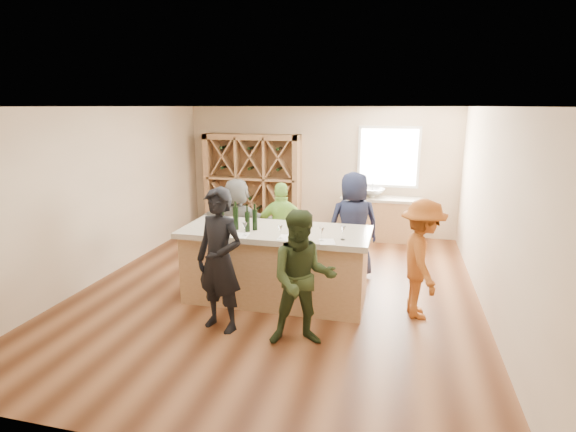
% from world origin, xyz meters
% --- Properties ---
extents(floor, '(6.00, 7.00, 0.10)m').
position_xyz_m(floor, '(0.00, 0.00, -0.05)').
color(floor, brown).
rests_on(floor, ground).
extents(ceiling, '(6.00, 7.00, 0.10)m').
position_xyz_m(ceiling, '(0.00, 0.00, 2.85)').
color(ceiling, white).
rests_on(ceiling, ground).
extents(wall_back, '(6.00, 0.10, 2.80)m').
position_xyz_m(wall_back, '(0.00, 3.55, 1.40)').
color(wall_back, beige).
rests_on(wall_back, ground).
extents(wall_front, '(6.00, 0.10, 2.80)m').
position_xyz_m(wall_front, '(0.00, -3.55, 1.40)').
color(wall_front, beige).
rests_on(wall_front, ground).
extents(wall_left, '(0.10, 7.00, 2.80)m').
position_xyz_m(wall_left, '(-3.05, 0.00, 1.40)').
color(wall_left, beige).
rests_on(wall_left, ground).
extents(wall_right, '(0.10, 7.00, 2.80)m').
position_xyz_m(wall_right, '(3.05, 0.00, 1.40)').
color(wall_right, beige).
rests_on(wall_right, ground).
extents(window_frame, '(1.30, 0.06, 1.30)m').
position_xyz_m(window_frame, '(1.50, 3.47, 1.75)').
color(window_frame, white).
rests_on(window_frame, wall_back).
extents(window_pane, '(1.18, 0.01, 1.18)m').
position_xyz_m(window_pane, '(1.50, 3.44, 1.75)').
color(window_pane, white).
rests_on(window_pane, wall_back).
extents(wine_rack, '(2.20, 0.45, 2.20)m').
position_xyz_m(wine_rack, '(-1.50, 3.27, 1.10)').
color(wine_rack, '#AA7D51').
rests_on(wine_rack, floor).
extents(back_counter_base, '(1.60, 0.58, 0.86)m').
position_xyz_m(back_counter_base, '(1.40, 3.20, 0.43)').
color(back_counter_base, '#AA7D51').
rests_on(back_counter_base, floor).
extents(back_counter_top, '(1.70, 0.62, 0.06)m').
position_xyz_m(back_counter_top, '(1.40, 3.20, 0.89)').
color(back_counter_top, '#B6AA95').
rests_on(back_counter_top, back_counter_base).
extents(sink, '(0.54, 0.54, 0.19)m').
position_xyz_m(sink, '(1.20, 3.20, 1.01)').
color(sink, silver).
rests_on(sink, back_counter_top).
extents(faucet, '(0.02, 0.02, 0.30)m').
position_xyz_m(faucet, '(1.20, 3.38, 1.07)').
color(faucet, silver).
rests_on(faucet, back_counter_top).
extents(tasting_counter_base, '(2.60, 1.00, 1.00)m').
position_xyz_m(tasting_counter_base, '(0.05, -0.35, 0.50)').
color(tasting_counter_base, '#AA7D51').
rests_on(tasting_counter_base, floor).
extents(tasting_counter_top, '(2.72, 1.12, 0.08)m').
position_xyz_m(tasting_counter_top, '(0.05, -0.35, 1.04)').
color(tasting_counter_top, '#B6AA95').
rests_on(tasting_counter_top, tasting_counter_base).
extents(wine_bottle_a, '(0.10, 0.10, 0.33)m').
position_xyz_m(wine_bottle_a, '(-0.74, -0.52, 1.24)').
color(wine_bottle_a, black).
rests_on(wine_bottle_a, tasting_counter_top).
extents(wine_bottle_b, '(0.10, 0.10, 0.32)m').
position_xyz_m(wine_bottle_b, '(-0.69, -0.56, 1.24)').
color(wine_bottle_b, black).
rests_on(wine_bottle_b, tasting_counter_top).
extents(wine_bottle_c, '(0.09, 0.09, 0.33)m').
position_xyz_m(wine_bottle_c, '(-0.50, -0.49, 1.25)').
color(wine_bottle_c, black).
rests_on(wine_bottle_c, tasting_counter_top).
extents(wine_bottle_d, '(0.07, 0.07, 0.28)m').
position_xyz_m(wine_bottle_d, '(-0.30, -0.55, 1.22)').
color(wine_bottle_d, black).
rests_on(wine_bottle_d, tasting_counter_top).
extents(wine_bottle_e, '(0.09, 0.09, 0.30)m').
position_xyz_m(wine_bottle_e, '(-0.23, -0.45, 1.23)').
color(wine_bottle_e, black).
rests_on(wine_bottle_e, tasting_counter_top).
extents(wine_glass_a, '(0.09, 0.09, 0.20)m').
position_xyz_m(wine_glass_a, '(-0.27, -0.77, 1.18)').
color(wine_glass_a, white).
rests_on(wine_glass_a, tasting_counter_top).
extents(wine_glass_b, '(0.07, 0.07, 0.18)m').
position_xyz_m(wine_glass_b, '(0.24, -0.79, 1.17)').
color(wine_glass_b, white).
rests_on(wine_glass_b, tasting_counter_top).
extents(wine_glass_c, '(0.08, 0.08, 0.17)m').
position_xyz_m(wine_glass_c, '(0.79, -0.76, 1.17)').
color(wine_glass_c, white).
rests_on(wine_glass_c, tasting_counter_top).
extents(wine_glass_d, '(0.09, 0.09, 0.18)m').
position_xyz_m(wine_glass_d, '(0.52, -0.49, 1.17)').
color(wine_glass_d, white).
rests_on(wine_glass_d, tasting_counter_top).
extents(wine_glass_e, '(0.09, 0.09, 0.19)m').
position_xyz_m(wine_glass_e, '(1.06, -0.63, 1.17)').
color(wine_glass_e, white).
rests_on(wine_glass_e, tasting_counter_top).
extents(tasting_menu_a, '(0.22, 0.29, 0.00)m').
position_xyz_m(tasting_menu_a, '(-0.33, -0.77, 1.08)').
color(tasting_menu_a, white).
rests_on(tasting_menu_a, tasting_counter_top).
extents(tasting_menu_b, '(0.22, 0.29, 0.00)m').
position_xyz_m(tasting_menu_b, '(0.30, -0.72, 1.08)').
color(tasting_menu_b, white).
rests_on(tasting_menu_b, tasting_counter_top).
extents(tasting_menu_c, '(0.26, 0.31, 0.00)m').
position_xyz_m(tasting_menu_c, '(0.87, -0.78, 1.08)').
color(tasting_menu_c, white).
rests_on(tasting_menu_c, tasting_counter_top).
extents(person_near_left, '(0.79, 0.67, 1.85)m').
position_xyz_m(person_near_left, '(-0.39, -1.38, 0.92)').
color(person_near_left, black).
rests_on(person_near_left, floor).
extents(person_near_right, '(0.90, 0.64, 1.66)m').
position_xyz_m(person_near_right, '(0.70, -1.50, 0.83)').
color(person_near_right, '#263319').
rests_on(person_near_right, floor).
extents(person_server, '(0.67, 1.12, 1.63)m').
position_xyz_m(person_server, '(2.09, -0.39, 0.81)').
color(person_server, '#994C19').
rests_on(person_server, floor).
extents(person_far_mid, '(1.02, 0.69, 1.59)m').
position_xyz_m(person_far_mid, '(-0.12, 0.68, 0.79)').
color(person_far_mid, '#8CC64C').
rests_on(person_far_mid, floor).
extents(person_far_right, '(1.02, 0.85, 1.78)m').
position_xyz_m(person_far_right, '(1.05, 0.86, 0.89)').
color(person_far_right, '#191E38').
rests_on(person_far_right, floor).
extents(person_far_left, '(1.53, 0.64, 1.61)m').
position_xyz_m(person_far_left, '(-0.97, 0.82, 0.80)').
color(person_far_left, slate).
rests_on(person_far_left, floor).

